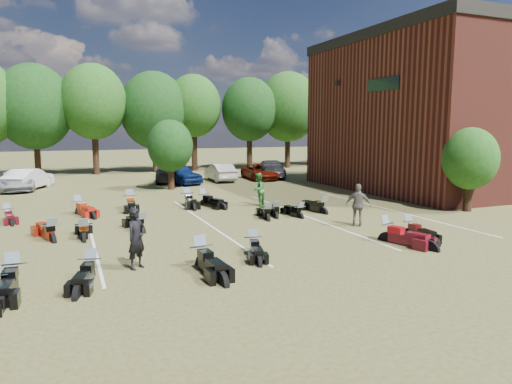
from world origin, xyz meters
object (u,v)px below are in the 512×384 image
car_4 (179,174)px  motorcycle_7 (52,242)px  motorcycle_3 (201,267)px  person_black (136,238)px  motorcycle_14 (8,220)px  person_grey (358,205)px  person_green (258,190)px  motorcycle_0 (14,288)px

car_4 → motorcycle_7: bearing=-137.3°
car_4 → motorcycle_3: 22.15m
person_black → motorcycle_14: 11.03m
person_grey → person_green: bearing=-34.0°
person_grey → person_black: bearing=53.7°
person_grey → motorcycle_14: bearing=12.1°
motorcycle_14 → person_black: bearing=-77.5°
car_4 → person_black: size_ratio=2.43×
car_4 → person_black: 21.95m
car_4 → motorcycle_3: (-4.33, -21.71, -0.79)m
motorcycle_0 → motorcycle_3: motorcycle_3 is taller
person_green → motorcycle_7: person_green is taller
motorcycle_3 → motorcycle_14: 12.44m
person_black → motorcycle_14: bearing=75.3°
person_green → person_grey: bearing=62.7°
motorcycle_3 → motorcycle_7: bearing=125.8°
person_grey → motorcycle_3: size_ratio=0.77×
person_green → motorcycle_7: 11.41m
motorcycle_3 → motorcycle_14: (-6.44, 10.64, 0.00)m
person_green → motorcycle_0: 14.87m
person_black → person_grey: size_ratio=1.00×
motorcycle_0 → motorcycle_3: (5.23, -0.19, 0.00)m
car_4 → person_grey: size_ratio=2.44×
motorcycle_7 → motorcycle_14: size_ratio=1.18×
person_grey → motorcycle_3: (-8.07, -3.21, -0.95)m
person_black → motorcycle_3: (1.86, -0.65, -0.95)m
person_green → motorcycle_7: bearing=-20.8°
person_black → motorcycle_14: person_black is taller
car_4 → person_grey: 18.87m
car_4 → motorcycle_14: bearing=-153.5°
person_green → motorcycle_14: bearing=-47.9°
motorcycle_0 → motorcycle_7: size_ratio=1.01×
motorcycle_7 → motorcycle_14: bearing=-85.6°
person_black → person_grey: 10.25m
motorcycle_3 → motorcycle_7: 6.90m
car_4 → person_grey: bearing=-97.8°
person_green → motorcycle_0: size_ratio=0.77×
motorcycle_0 → car_4: bearing=69.5°
person_grey → car_4: bearing=-39.4°
motorcycle_3 → motorcycle_7: (-4.38, 5.33, 0.00)m
motorcycle_14 → motorcycle_0: bearing=-95.5°
motorcycle_7 → motorcycle_14: motorcycle_7 is taller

